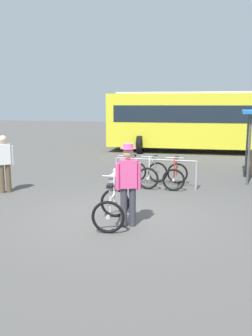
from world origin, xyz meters
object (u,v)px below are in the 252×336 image
(racked_bike_white, at_px, (153,174))
(pedestrian_with_backpack, at_px, (4,160))
(person_with_featured_bike, at_px, (128,182))
(featured_bicycle, at_px, (113,201))
(racked_bike_red, at_px, (176,175))
(racked_bike_teal, at_px, (131,173))
(bus_distant, at_px, (205,119))

(racked_bike_white, bearing_deg, pedestrian_with_backpack, -155.08)
(person_with_featured_bike, bearing_deg, featured_bicycle, 161.35)
(featured_bicycle, height_order, person_with_featured_bike, person_with_featured_bike)
(racked_bike_white, height_order, racked_bike_red, same)
(racked_bike_red, distance_m, person_with_featured_bike, 3.82)
(racked_bike_red, bearing_deg, racked_bike_teal, 177.98)
(featured_bicycle, xyz_separation_m, bus_distant, (1.58, 11.96, 1.25))
(featured_bicycle, bearing_deg, racked_bike_red, 75.16)
(racked_bike_teal, distance_m, featured_bicycle, 3.68)
(racked_bike_teal, distance_m, racked_bike_white, 0.70)
(featured_bicycle, xyz_separation_m, pedestrian_with_backpack, (-3.71, 1.79, 0.45))
(featured_bicycle, xyz_separation_m, person_with_featured_bike, (0.37, -0.13, 0.46))
(racked_bike_red, xyz_separation_m, pedestrian_with_backpack, (-4.66, -1.82, 0.57))
(featured_bicycle, relative_size, pedestrian_with_backpack, 0.76)
(racked_bike_red, distance_m, featured_bicycle, 3.73)
(racked_bike_red, height_order, bus_distant, bus_distant)
(featured_bicycle, distance_m, person_with_featured_bike, 0.61)
(racked_bike_teal, relative_size, featured_bicycle, 0.96)
(racked_bike_teal, xyz_separation_m, racked_bike_white, (0.70, -0.02, 0.00))
(person_with_featured_bike, xyz_separation_m, bus_distant, (1.20, 12.08, 0.79))
(racked_bike_red, height_order, featured_bicycle, featured_bicycle)
(racked_bike_red, height_order, pedestrian_with_backpack, pedestrian_with_backpack)
(pedestrian_with_backpack, xyz_separation_m, bus_distant, (5.28, 10.17, 0.80))
(racked_bike_teal, bearing_deg, featured_bicycle, -83.05)
(racked_bike_teal, bearing_deg, racked_bike_white, -2.02)
(bus_distant, bearing_deg, pedestrian_with_backpack, -117.44)
(person_with_featured_bike, bearing_deg, pedestrian_with_backpack, 154.87)
(racked_bike_red, height_order, person_with_featured_bike, person_with_featured_bike)
(racked_bike_teal, height_order, featured_bicycle, featured_bicycle)
(bus_distant, bearing_deg, racked_bike_red, -94.26)
(racked_bike_teal, xyz_separation_m, featured_bicycle, (0.45, -3.65, 0.12))
(pedestrian_with_backpack, height_order, bus_distant, bus_distant)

